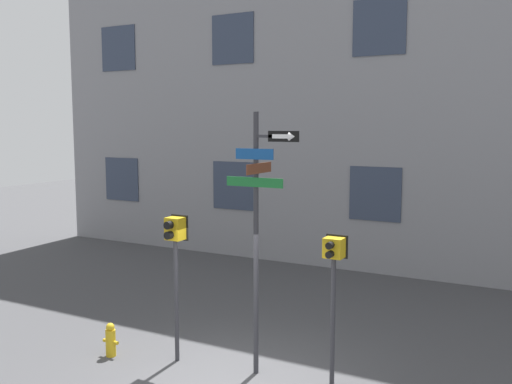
# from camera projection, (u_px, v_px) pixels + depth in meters

# --- Properties ---
(building_facade) EXTENTS (24.00, 0.64, 14.23)m
(building_facade) POSITION_uv_depth(u_px,v_px,m) (382.00, 28.00, 16.30)
(building_facade) COLOR gray
(building_facade) RESTS_ON ground_plane
(street_sign_pole) EXTENTS (1.34, 0.86, 4.59)m
(street_sign_pole) POSITION_uv_depth(u_px,v_px,m) (259.00, 221.00, 9.74)
(street_sign_pole) COLOR #2D2D33
(street_sign_pole) RESTS_ON ground_plane
(pedestrian_signal_left) EXTENTS (0.37, 0.40, 2.73)m
(pedestrian_signal_left) POSITION_uv_depth(u_px,v_px,m) (175.00, 248.00, 10.37)
(pedestrian_signal_left) COLOR #2D2D33
(pedestrian_signal_left) RESTS_ON ground_plane
(pedestrian_signal_right) EXTENTS (0.38, 0.40, 2.56)m
(pedestrian_signal_right) POSITION_uv_depth(u_px,v_px,m) (334.00, 270.00, 9.38)
(pedestrian_signal_right) COLOR #2D2D33
(pedestrian_signal_right) RESTS_ON ground_plane
(fire_hydrant) EXTENTS (0.35, 0.19, 0.65)m
(fire_hydrant) POSITION_uv_depth(u_px,v_px,m) (111.00, 340.00, 10.79)
(fire_hydrant) COLOR gold
(fire_hydrant) RESTS_ON ground_plane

